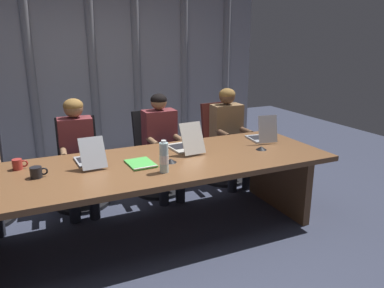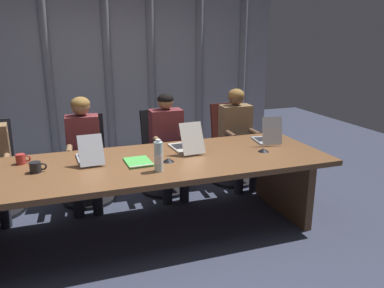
{
  "view_description": "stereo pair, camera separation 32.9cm",
  "coord_description": "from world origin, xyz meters",
  "px_view_note": "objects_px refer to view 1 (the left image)",
  "views": [
    {
      "loc": [
        -0.95,
        -3.08,
        1.83
      ],
      "look_at": [
        0.5,
        0.08,
        0.83
      ],
      "focal_mm": 34.96,
      "sensor_mm": 36.0,
      "label": 1
    },
    {
      "loc": [
        -0.65,
        -3.2,
        1.83
      ],
      "look_at": [
        0.5,
        0.08,
        0.83
      ],
      "focal_mm": 34.96,
      "sensor_mm": 36.0,
      "label": 2
    }
  ],
  "objects_px": {
    "office_chair_right_mid": "(223,151)",
    "coffee_mug_far": "(18,164)",
    "water_bottle_primary": "(164,158)",
    "coffee_mug_near": "(37,172)",
    "laptop_right_mid": "(262,136)",
    "conference_mic_left_side": "(261,148)",
    "spiral_notepad": "(141,164)",
    "laptop_left_mid": "(90,158)",
    "person_center": "(162,139)",
    "laptop_center": "(185,145)",
    "office_chair_left_mid": "(80,172)",
    "person_left_mid": "(77,148)",
    "office_chair_center": "(157,161)",
    "conference_mic_middle": "(171,161)",
    "person_right_mid": "(229,130)"
  },
  "relations": [
    {
      "from": "laptop_right_mid",
      "to": "conference_mic_left_side",
      "type": "relative_size",
      "value": 3.55
    },
    {
      "from": "laptop_left_mid",
      "to": "coffee_mug_near",
      "type": "height_order",
      "value": "laptop_left_mid"
    },
    {
      "from": "office_chair_left_mid",
      "to": "person_left_mid",
      "type": "bearing_deg",
      "value": -4.52
    },
    {
      "from": "water_bottle_primary",
      "to": "spiral_notepad",
      "type": "distance_m",
      "value": 0.32
    },
    {
      "from": "coffee_mug_near",
      "to": "coffee_mug_far",
      "type": "height_order",
      "value": "same"
    },
    {
      "from": "laptop_right_mid",
      "to": "laptop_left_mid",
      "type": "bearing_deg",
      "value": 97.7
    },
    {
      "from": "laptop_right_mid",
      "to": "coffee_mug_near",
      "type": "relative_size",
      "value": 2.82
    },
    {
      "from": "laptop_right_mid",
      "to": "conference_mic_left_side",
      "type": "distance_m",
      "value": 0.35
    },
    {
      "from": "office_chair_left_mid",
      "to": "person_right_mid",
      "type": "relative_size",
      "value": 0.8
    },
    {
      "from": "conference_mic_middle",
      "to": "office_chair_left_mid",
      "type": "bearing_deg",
      "value": 121.3
    },
    {
      "from": "coffee_mug_near",
      "to": "person_left_mid",
      "type": "bearing_deg",
      "value": 62.57
    },
    {
      "from": "laptop_center",
      "to": "coffee_mug_far",
      "type": "bearing_deg",
      "value": 82.48
    },
    {
      "from": "spiral_notepad",
      "to": "person_right_mid",
      "type": "bearing_deg",
      "value": 29.09
    },
    {
      "from": "person_center",
      "to": "person_left_mid",
      "type": "bearing_deg",
      "value": -89.79
    },
    {
      "from": "coffee_mug_near",
      "to": "office_chair_left_mid",
      "type": "bearing_deg",
      "value": 65.25
    },
    {
      "from": "coffee_mug_near",
      "to": "person_center",
      "type": "bearing_deg",
      "value": 31.13
    },
    {
      "from": "laptop_left_mid",
      "to": "person_center",
      "type": "distance_m",
      "value": 1.16
    },
    {
      "from": "office_chair_center",
      "to": "office_chair_left_mid",
      "type": "bearing_deg",
      "value": -95.43
    },
    {
      "from": "person_left_mid",
      "to": "conference_mic_left_side",
      "type": "bearing_deg",
      "value": 63.7
    },
    {
      "from": "coffee_mug_far",
      "to": "conference_mic_left_side",
      "type": "height_order",
      "value": "coffee_mug_far"
    },
    {
      "from": "office_chair_right_mid",
      "to": "coffee_mug_far",
      "type": "xyz_separation_m",
      "value": [
        -2.42,
        -0.72,
        0.4
      ]
    },
    {
      "from": "office_chair_right_mid",
      "to": "spiral_notepad",
      "type": "height_order",
      "value": "office_chair_right_mid"
    },
    {
      "from": "laptop_right_mid",
      "to": "office_chair_right_mid",
      "type": "bearing_deg",
      "value": 8.85
    },
    {
      "from": "person_left_mid",
      "to": "conference_mic_middle",
      "type": "relative_size",
      "value": 11.0
    },
    {
      "from": "conference_mic_middle",
      "to": "spiral_notepad",
      "type": "relative_size",
      "value": 0.35
    },
    {
      "from": "laptop_center",
      "to": "office_chair_center",
      "type": "relative_size",
      "value": 0.49
    },
    {
      "from": "conference_mic_left_side",
      "to": "office_chair_right_mid",
      "type": "bearing_deg",
      "value": 80.65
    },
    {
      "from": "laptop_right_mid",
      "to": "conference_mic_left_side",
      "type": "bearing_deg",
      "value": 151.92
    },
    {
      "from": "laptop_center",
      "to": "conference_mic_middle",
      "type": "distance_m",
      "value": 0.4
    },
    {
      "from": "office_chair_center",
      "to": "coffee_mug_near",
      "type": "bearing_deg",
      "value": -59.31
    },
    {
      "from": "laptop_right_mid",
      "to": "office_chair_center",
      "type": "height_order",
      "value": "laptop_right_mid"
    },
    {
      "from": "office_chair_left_mid",
      "to": "coffee_mug_far",
      "type": "xyz_separation_m",
      "value": [
        -0.6,
        -0.72,
        0.41
      ]
    },
    {
      "from": "conference_mic_left_side",
      "to": "coffee_mug_near",
      "type": "bearing_deg",
      "value": 176.98
    },
    {
      "from": "laptop_center",
      "to": "water_bottle_primary",
      "type": "height_order",
      "value": "laptop_center"
    },
    {
      "from": "office_chair_right_mid",
      "to": "person_left_mid",
      "type": "distance_m",
      "value": 1.89
    },
    {
      "from": "coffee_mug_far",
      "to": "spiral_notepad",
      "type": "bearing_deg",
      "value": -17.84
    },
    {
      "from": "conference_mic_left_side",
      "to": "coffee_mug_far",
      "type": "bearing_deg",
      "value": 170.14
    },
    {
      "from": "laptop_center",
      "to": "office_chair_left_mid",
      "type": "height_order",
      "value": "laptop_center"
    },
    {
      "from": "office_chair_right_mid",
      "to": "water_bottle_primary",
      "type": "relative_size",
      "value": 3.58
    },
    {
      "from": "office_chair_right_mid",
      "to": "person_center",
      "type": "height_order",
      "value": "person_center"
    },
    {
      "from": "person_center",
      "to": "laptop_left_mid",
      "type": "bearing_deg",
      "value": -54.15
    },
    {
      "from": "laptop_center",
      "to": "coffee_mug_near",
      "type": "xyz_separation_m",
      "value": [
        -1.4,
        -0.19,
        -0.01
      ]
    },
    {
      "from": "office_chair_right_mid",
      "to": "conference_mic_left_side",
      "type": "bearing_deg",
      "value": -13.52
    },
    {
      "from": "office_chair_center",
      "to": "coffee_mug_far",
      "type": "bearing_deg",
      "value": -69.85
    },
    {
      "from": "person_left_mid",
      "to": "person_right_mid",
      "type": "relative_size",
      "value": 1.0
    },
    {
      "from": "laptop_center",
      "to": "person_center",
      "type": "distance_m",
      "value": 0.66
    },
    {
      "from": "water_bottle_primary",
      "to": "coffee_mug_near",
      "type": "xyz_separation_m",
      "value": [
        -0.98,
        0.31,
        -0.08
      ]
    },
    {
      "from": "water_bottle_primary",
      "to": "spiral_notepad",
      "type": "relative_size",
      "value": 0.88
    },
    {
      "from": "laptop_right_mid",
      "to": "office_chair_right_mid",
      "type": "distance_m",
      "value": 0.93
    },
    {
      "from": "spiral_notepad",
      "to": "laptop_center",
      "type": "bearing_deg",
      "value": 21.03
    }
  ]
}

